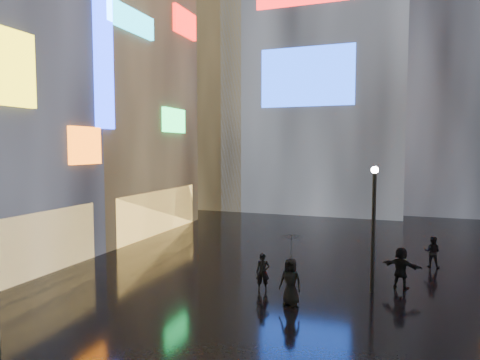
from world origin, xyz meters
The scene contains 10 objects.
ground centered at (0.00, 20.00, 0.00)m, with size 140.00×140.00×0.00m, color black.
building_left_far centered at (-15.98, 26.00, 10.98)m, with size 10.28×12.00×22.00m.
tower_flank_right centered at (9.00, 46.00, 17.00)m, with size 12.00×12.00×34.00m, color black.
tower_flank_left centered at (-14.00, 42.00, 13.00)m, with size 10.00×10.00×26.00m, color black.
lamp_far centered at (3.51, 18.31, 2.94)m, with size 0.30×0.30×5.20m.
pedestrian_4 centered at (0.67, 15.78, 0.88)m, with size 0.86×0.56×1.77m, color black.
pedestrian_5 centered at (4.63, 19.25, 0.88)m, with size 1.63×0.52×1.76m, color black.
pedestrian_6 centered at (-0.78, 16.93, 0.78)m, with size 0.57×0.37×1.56m, color black.
pedestrian_7 centered at (6.14, 23.19, 0.77)m, with size 0.75×0.58×1.54m, color black.
umbrella_2 centered at (0.67, 15.78, 2.25)m, with size 1.05×1.07×0.97m, color black.
Camera 1 is at (4.29, 0.22, 5.95)m, focal length 32.00 mm.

